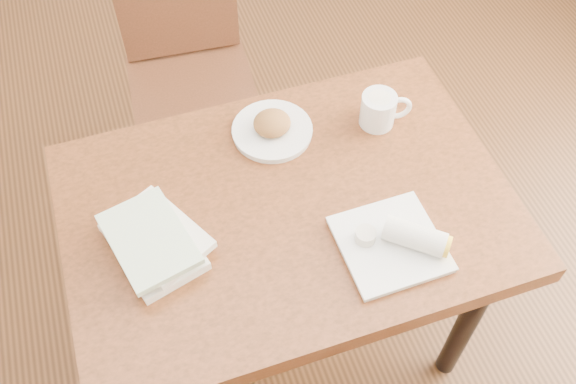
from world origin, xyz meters
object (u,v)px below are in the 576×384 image
object	(u,v)px
plate_burrito	(398,242)
book_stack	(154,241)
table	(288,224)
coffee_mug	(380,109)
chair_far	(187,60)
plate_scone	(272,128)

from	to	relation	value
plate_burrito	book_stack	distance (m)	0.57
table	coffee_mug	bearing A→B (deg)	29.51
plate_burrito	book_stack	bearing A→B (deg)	161.60
chair_far	book_stack	xyz separation A→B (m)	(-0.25, -0.84, 0.23)
plate_scone	coffee_mug	distance (m)	0.29
book_stack	chair_far	bearing A→B (deg)	73.45
chair_far	plate_scone	world-z (taller)	chair_far
book_stack	plate_burrito	bearing A→B (deg)	-18.40
plate_burrito	book_stack	size ratio (longest dim) A/B	0.84
table	book_stack	bearing A→B (deg)	-176.41
chair_far	plate_scone	size ratio (longest dim) A/B	4.40
plate_scone	book_stack	bearing A→B (deg)	-145.52
plate_scone	book_stack	world-z (taller)	plate_scone
chair_far	coffee_mug	bearing A→B (deg)	-57.35
table	book_stack	world-z (taller)	book_stack
coffee_mug	book_stack	bearing A→B (deg)	-162.86
book_stack	plate_scone	bearing A→B (deg)	34.48
plate_burrito	coffee_mug	bearing A→B (deg)	72.91
plate_scone	book_stack	distance (m)	0.45
table	chair_far	world-z (taller)	chair_far
table	chair_far	xyz separation A→B (m)	(-0.09, 0.82, -0.11)
chair_far	coffee_mug	size ratio (longest dim) A/B	6.83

